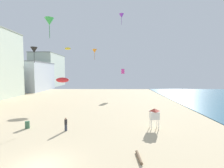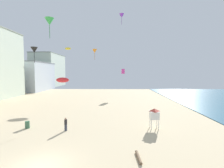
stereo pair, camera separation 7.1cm
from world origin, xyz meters
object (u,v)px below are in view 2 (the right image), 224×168
(lifeguard_stand, at_px, (154,114))
(kite_yellow_parafoil, at_px, (68,49))
(kite_magenta_box, at_px, (123,71))
(kite_green_delta, at_px, (49,22))
(beach_trash_bin, at_px, (27,125))
(kite_black_delta, at_px, (34,50))
(kite_purple_delta, at_px, (122,16))
(kite_flyer, at_px, (66,123))
(kite_red_parafoil, at_px, (63,80))
(driftwood_log, at_px, (139,157))
(kite_orange_delta, at_px, (95,51))

(lifeguard_stand, height_order, kite_yellow_parafoil, kite_yellow_parafoil)
(kite_magenta_box, bearing_deg, kite_green_delta, -121.59)
(beach_trash_bin, relative_size, kite_magenta_box, 0.61)
(kite_black_delta, relative_size, kite_purple_delta, 1.19)
(kite_flyer, xyz_separation_m, kite_red_parafoil, (-5.00, 14.58, 4.67))
(lifeguard_stand, distance_m, kite_magenta_box, 30.19)
(driftwood_log, distance_m, kite_orange_delta, 25.14)
(kite_flyer, xyz_separation_m, beach_trash_bin, (-5.20, 0.84, -0.47))
(kite_black_delta, distance_m, kite_orange_delta, 11.83)
(kite_magenta_box, relative_size, kite_orange_delta, 0.66)
(beach_trash_bin, relative_size, kite_purple_delta, 0.35)
(lifeguard_stand, xyz_separation_m, kite_green_delta, (-16.17, 7.57, 13.89))
(kite_magenta_box, distance_m, kite_yellow_parafoil, 17.24)
(kite_black_delta, xyz_separation_m, kite_orange_delta, (11.61, 2.27, 0.04))
(kite_black_delta, xyz_separation_m, kite_purple_delta, (17.40, 7.87, 9.07))
(kite_magenta_box, bearing_deg, kite_flyer, -105.22)
(kite_flyer, relative_size, kite_purple_delta, 0.64)
(driftwood_log, distance_m, kite_red_parafoil, 25.27)
(lifeguard_stand, distance_m, kite_black_delta, 25.83)
(kite_purple_delta, bearing_deg, beach_trash_bin, -122.66)
(driftwood_log, relative_size, kite_yellow_parafoil, 1.25)
(driftwood_log, xyz_separation_m, kite_black_delta, (-17.88, 19.20, 11.44))
(kite_purple_delta, bearing_deg, lifeguard_stand, -79.77)
(kite_purple_delta, xyz_separation_m, kite_red_parafoil, (-12.50, -6.09, -15.05))
(kite_green_delta, relative_size, kite_red_parafoil, 1.26)
(kite_orange_delta, xyz_separation_m, kite_yellow_parafoil, (-8.37, 9.68, 1.95))
(kite_flyer, distance_m, kite_red_parafoil, 16.10)
(kite_green_delta, distance_m, kite_yellow_parafoil, 16.22)
(driftwood_log, xyz_separation_m, kite_green_delta, (-13.13, 15.15, 15.61))
(kite_green_delta, xyz_separation_m, kite_yellow_parafoil, (-1.51, 16.00, -2.18))
(lifeguard_stand, bearing_deg, kite_purple_delta, 108.13)
(driftwood_log, relative_size, kite_magenta_box, 1.37)
(kite_green_delta, bearing_deg, kite_magenta_box, 58.41)
(driftwood_log, xyz_separation_m, kite_magenta_box, (0.37, 37.11, 7.42))
(kite_black_delta, bearing_deg, kite_red_parafoil, 19.96)
(kite_flyer, bearing_deg, beach_trash_bin, -53.53)
(kite_purple_delta, height_order, kite_yellow_parafoil, kite_purple_delta)
(beach_trash_bin, height_order, kite_orange_delta, kite_orange_delta)
(beach_trash_bin, height_order, kite_yellow_parafoil, kite_yellow_parafoil)
(kite_black_delta, relative_size, kite_yellow_parafoil, 1.89)
(kite_yellow_parafoil, bearing_deg, kite_flyer, -74.93)
(kite_magenta_box, bearing_deg, kite_orange_delta, -113.02)
(kite_flyer, height_order, kite_purple_delta, kite_purple_delta)
(lifeguard_stand, height_order, kite_green_delta, kite_green_delta)
(lifeguard_stand, xyz_separation_m, kite_magenta_box, (-2.66, 29.53, 5.70))
(kite_red_parafoil, bearing_deg, kite_yellow_parafoil, 99.31)
(driftwood_log, relative_size, kite_orange_delta, 0.91)
(kite_flyer, relative_size, beach_trash_bin, 1.82)
(kite_black_delta, xyz_separation_m, kite_magenta_box, (18.26, 17.91, -4.02))
(kite_red_parafoil, height_order, kite_orange_delta, kite_orange_delta)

